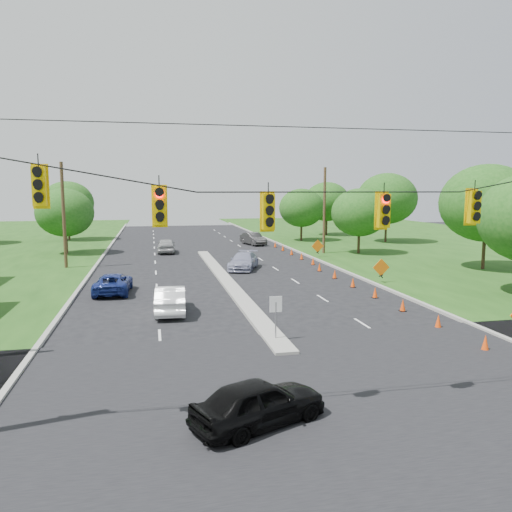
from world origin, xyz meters
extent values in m
plane|color=black|center=(0.00, 0.00, 0.00)|extent=(160.00, 160.00, 0.00)
cube|color=black|center=(0.00, 0.00, 0.00)|extent=(160.00, 14.00, 0.02)
cube|color=gray|center=(-10.10, 30.00, 0.00)|extent=(0.25, 110.00, 0.16)
cube|color=gray|center=(10.10, 30.00, 0.00)|extent=(0.25, 110.00, 0.16)
cube|color=gray|center=(0.00, 21.00, 0.00)|extent=(1.00, 34.00, 0.18)
cylinder|color=gray|center=(0.00, 6.00, 0.90)|extent=(0.06, 0.06, 1.80)
cube|color=white|center=(0.00, 6.00, 1.70)|extent=(0.55, 0.04, 0.70)
cylinder|color=black|center=(0.00, -1.00, 7.00)|extent=(24.00, 0.04, 0.04)
cube|color=#F8C800|center=(-8.00, -1.00, 6.75)|extent=(0.34, 0.24, 1.00)
cube|color=#F8C800|center=(-5.00, -1.00, 6.22)|extent=(0.34, 0.24, 1.00)
cube|color=#F8C800|center=(-2.00, -1.00, 6.05)|extent=(0.34, 0.24, 1.00)
cube|color=#F8C800|center=(1.50, -1.00, 6.05)|extent=(0.34, 0.24, 1.00)
cube|color=#F8C800|center=(4.50, -1.00, 6.14)|extent=(0.34, 0.24, 1.00)
cylinder|color=#422D1C|center=(-12.50, 30.00, 4.50)|extent=(0.28, 0.28, 9.00)
cylinder|color=#422D1C|center=(12.50, 35.00, 4.50)|extent=(0.28, 0.28, 9.00)
cone|color=#F1450B|center=(8.25, 3.00, 0.35)|extent=(0.32, 0.32, 0.70)
cone|color=#F1450B|center=(8.25, 6.50, 0.35)|extent=(0.32, 0.32, 0.70)
cone|color=#F1450B|center=(8.25, 10.00, 0.35)|extent=(0.32, 0.32, 0.70)
cone|color=#F1450B|center=(8.25, 13.50, 0.35)|extent=(0.32, 0.32, 0.70)
cone|color=#F1450B|center=(8.25, 17.00, 0.35)|extent=(0.32, 0.32, 0.70)
cone|color=#F1450B|center=(8.25, 20.50, 0.35)|extent=(0.32, 0.32, 0.70)
cone|color=#F1450B|center=(8.25, 24.00, 0.35)|extent=(0.32, 0.32, 0.70)
cone|color=#F1450B|center=(8.85, 27.50, 0.35)|extent=(0.32, 0.32, 0.70)
cone|color=#F1450B|center=(8.85, 31.00, 0.35)|extent=(0.32, 0.32, 0.70)
cone|color=#F1450B|center=(8.85, 34.50, 0.35)|extent=(0.32, 0.32, 0.70)
cone|color=#F1450B|center=(8.85, 38.00, 0.35)|extent=(0.32, 0.32, 0.70)
cone|color=#F1450B|center=(8.85, 41.50, 0.35)|extent=(0.32, 0.32, 0.70)
cube|color=black|center=(10.80, 18.00, 0.55)|extent=(0.06, 0.58, 0.26)
cube|color=black|center=(10.80, 18.00, 0.55)|extent=(0.06, 0.58, 0.26)
cube|color=orange|center=(10.80, 18.00, 1.15)|extent=(1.27, 0.05, 1.27)
cube|color=black|center=(10.80, 32.00, 0.55)|extent=(0.06, 0.58, 0.26)
cube|color=black|center=(10.80, 32.00, 0.55)|extent=(0.06, 0.58, 0.26)
cube|color=orange|center=(10.80, 32.00, 1.15)|extent=(1.27, 0.05, 1.27)
cylinder|color=black|center=(-14.00, 40.00, 1.26)|extent=(0.28, 0.28, 2.52)
ellipsoid|color=#194C14|center=(-14.00, 40.00, 4.34)|extent=(5.88, 5.88, 5.04)
cylinder|color=black|center=(-16.00, 55.00, 1.44)|extent=(0.28, 0.28, 2.88)
ellipsoid|color=#194C14|center=(-16.00, 55.00, 4.96)|extent=(6.72, 6.72, 5.76)
cylinder|color=black|center=(22.00, 22.00, 1.62)|extent=(0.28, 0.28, 3.24)
ellipsoid|color=#194C14|center=(22.00, 22.00, 5.58)|extent=(7.56, 7.56, 6.48)
cylinder|color=black|center=(16.00, 34.00, 1.26)|extent=(0.28, 0.28, 2.52)
ellipsoid|color=#194C14|center=(16.00, 34.00, 4.34)|extent=(5.88, 5.88, 5.04)
cylinder|color=black|center=(24.00, 44.00, 1.62)|extent=(0.28, 0.28, 3.24)
ellipsoid|color=#194C14|center=(24.00, 44.00, 5.58)|extent=(7.56, 7.56, 6.48)
cylinder|color=black|center=(20.00, 55.00, 1.44)|extent=(0.28, 0.28, 2.88)
ellipsoid|color=#194C14|center=(20.00, 55.00, 4.96)|extent=(6.72, 6.72, 5.76)
cylinder|color=black|center=(14.00, 48.00, 1.26)|extent=(0.28, 0.28, 2.52)
ellipsoid|color=#194C14|center=(14.00, 48.00, 4.34)|extent=(5.88, 5.88, 5.04)
imported|color=black|center=(-2.38, -1.55, 0.69)|extent=(4.35, 3.09, 1.37)
imported|color=white|center=(-4.34, 12.32, 0.75)|extent=(1.80, 4.61, 1.49)
imported|color=navy|center=(-7.78, 18.35, 0.65)|extent=(2.41, 4.81, 1.31)
imported|color=#9395B1|center=(2.27, 26.23, 0.72)|extent=(3.64, 5.33, 1.43)
imported|color=#A0A0A0|center=(-3.77, 38.93, 0.78)|extent=(2.04, 4.67, 1.56)
imported|color=#272626|center=(6.87, 44.69, 0.75)|extent=(2.70, 4.82, 1.50)
camera|label=1|loc=(-5.22, -14.69, 6.66)|focal=35.00mm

